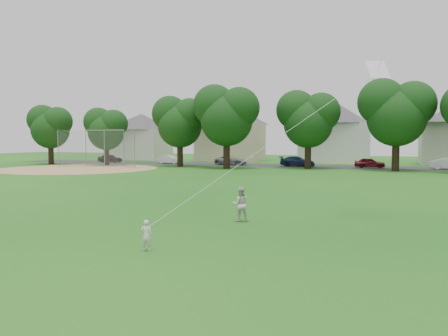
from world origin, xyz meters
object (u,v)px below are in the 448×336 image
(kite, at_px, (280,137))
(baseball_backstop, at_px, (102,148))
(toddler, at_px, (146,235))
(older_boy, at_px, (240,204))

(kite, distance_m, baseball_backstop, 41.14)
(toddler, distance_m, older_boy, 5.56)
(older_boy, bearing_deg, kite, 117.85)
(kite, bearing_deg, toddler, -129.31)
(toddler, relative_size, older_boy, 0.67)
(toddler, xyz_separation_m, older_boy, (1.18, 5.43, 0.23))
(toddler, xyz_separation_m, baseball_backstop, (-25.54, 33.30, 1.76))
(toddler, distance_m, baseball_backstop, 42.01)
(older_boy, distance_m, baseball_backstop, 38.64)
(older_boy, height_order, kite, kite)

